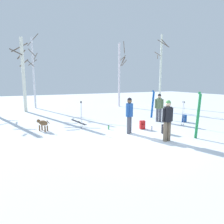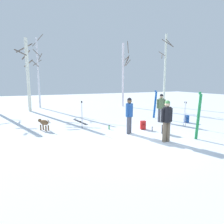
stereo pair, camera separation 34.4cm
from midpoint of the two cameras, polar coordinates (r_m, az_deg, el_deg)
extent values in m
plane|color=white|center=(8.39, 6.32, -8.26)|extent=(60.00, 60.00, 0.00)
cylinder|color=#72604C|center=(8.41, 14.03, -5.54)|extent=(0.16, 0.16, 0.82)
cylinder|color=#72604C|center=(8.52, 14.99, -5.39)|extent=(0.16, 0.16, 0.82)
cylinder|color=black|center=(8.32, 14.70, -0.65)|extent=(0.34, 0.34, 0.62)
sphere|color=beige|center=(8.26, 14.82, 2.22)|extent=(0.22, 0.22, 0.22)
sphere|color=#4C8C4C|center=(8.25, 14.84, 2.64)|extent=(0.21, 0.21, 0.21)
cylinder|color=black|center=(8.19, 13.54, -0.89)|extent=(0.10, 0.10, 0.56)
cylinder|color=black|center=(8.45, 15.82, -0.68)|extent=(0.10, 0.10, 0.56)
cylinder|color=#4C4C56|center=(9.48, 4.16, -3.66)|extent=(0.16, 0.16, 0.82)
cylinder|color=#4C4C56|center=(9.31, 3.76, -3.88)|extent=(0.16, 0.16, 0.82)
cylinder|color=#1E478C|center=(9.26, 4.01, 0.58)|extent=(0.34, 0.34, 0.62)
sphere|color=brown|center=(9.21, 4.04, 3.17)|extent=(0.22, 0.22, 0.22)
sphere|color=black|center=(9.21, 4.04, 3.54)|extent=(0.21, 0.21, 0.21)
cylinder|color=#1E478C|center=(9.46, 4.48, 0.63)|extent=(0.10, 0.10, 0.56)
cylinder|color=#1E478C|center=(9.07, 3.52, 0.28)|extent=(0.10, 0.10, 0.56)
cylinder|color=#4C4C56|center=(12.37, 13.03, -0.89)|extent=(0.16, 0.16, 0.82)
cylinder|color=#4C4C56|center=(12.37, 12.20, -0.86)|extent=(0.16, 0.16, 0.82)
cylinder|color=#566B47|center=(12.27, 12.73, 2.44)|extent=(0.34, 0.34, 0.62)
sphere|color=beige|center=(12.23, 12.79, 4.39)|extent=(0.22, 0.22, 0.22)
sphere|color=black|center=(12.23, 12.80, 4.68)|extent=(0.21, 0.21, 0.21)
cylinder|color=#566B47|center=(12.28, 13.70, 2.32)|extent=(0.10, 0.10, 0.56)
cylinder|color=#566B47|center=(12.27, 11.74, 2.38)|extent=(0.10, 0.10, 0.56)
ellipsoid|color=brown|center=(10.46, -20.21, -2.99)|extent=(0.52, 0.62, 0.26)
sphere|color=brown|center=(10.70, -21.40, -2.44)|extent=(0.18, 0.18, 0.18)
ellipsoid|color=brown|center=(10.76, -21.61, -2.51)|extent=(0.11, 0.12, 0.06)
cylinder|color=brown|center=(10.19, -18.94, -2.77)|extent=(0.14, 0.18, 0.17)
cylinder|color=brown|center=(10.62, -21.13, -4.36)|extent=(0.07, 0.07, 0.28)
cylinder|color=brown|center=(10.71, -20.50, -4.21)|extent=(0.07, 0.07, 0.28)
cylinder|color=brown|center=(10.33, -19.74, -4.65)|extent=(0.07, 0.07, 0.28)
cylinder|color=brown|center=(10.42, -19.10, -4.49)|extent=(0.07, 0.07, 0.28)
cube|color=green|center=(9.17, 22.50, -1.18)|extent=(0.16, 0.06, 1.94)
cube|color=green|center=(9.06, 22.88, 5.12)|extent=(0.06, 0.03, 0.10)
cube|color=green|center=(9.21, 22.81, -1.16)|extent=(0.16, 0.06, 1.94)
cube|color=green|center=(9.10, 23.20, 5.11)|extent=(0.06, 0.03, 0.10)
cube|color=blue|center=(13.60, 10.85, 2.09)|extent=(0.17, 0.11, 1.77)
cube|color=blue|center=(13.53, 10.96, 5.99)|extent=(0.06, 0.04, 0.10)
cube|color=blue|center=(13.61, 11.10, 2.09)|extent=(0.17, 0.11, 1.77)
cube|color=blue|center=(13.54, 11.22, 5.98)|extent=(0.06, 0.04, 0.10)
cube|color=black|center=(12.18, -10.29, -2.88)|extent=(0.33, 1.92, 0.02)
cube|color=#333338|center=(12.22, -10.39, -2.73)|extent=(0.08, 0.13, 0.03)
cube|color=black|center=(12.14, -10.72, -2.93)|extent=(0.33, 1.92, 0.02)
cube|color=#333338|center=(12.18, -10.82, -2.78)|extent=(0.08, 0.13, 0.03)
cylinder|color=#B2B2BC|center=(11.60, 18.91, -0.64)|extent=(0.02, 0.10, 1.28)
cylinder|color=black|center=(11.51, 19.08, 2.75)|extent=(0.04, 0.04, 0.10)
cylinder|color=black|center=(11.70, 18.76, -3.39)|extent=(0.07, 0.07, 0.01)
cylinder|color=#B2B2BC|center=(11.52, 19.31, -0.72)|extent=(0.02, 0.10, 1.28)
cylinder|color=black|center=(11.43, 19.49, 2.69)|extent=(0.04, 0.04, 0.10)
cylinder|color=black|center=(11.62, 19.17, -3.49)|extent=(0.07, 0.07, 0.01)
cylinder|color=#B2B2BC|center=(10.40, -9.92, -1.12)|extent=(0.02, 0.10, 1.36)
cylinder|color=black|center=(10.30, -10.03, 2.89)|extent=(0.04, 0.04, 0.10)
cylinder|color=black|center=(10.52, -9.83, -4.40)|extent=(0.07, 0.07, 0.01)
cylinder|color=#B2B2BC|center=(10.27, -9.71, -1.23)|extent=(0.02, 0.10, 1.36)
cylinder|color=black|center=(10.17, -9.82, 2.82)|extent=(0.04, 0.04, 0.10)
cylinder|color=black|center=(10.40, -9.62, -4.55)|extent=(0.07, 0.07, 0.01)
cube|color=red|center=(10.37, 7.83, -3.70)|extent=(0.30, 0.26, 0.44)
cube|color=red|center=(10.26, 8.06, -4.21)|extent=(0.20, 0.11, 0.20)
cube|color=black|center=(10.45, 7.26, -3.58)|extent=(0.04, 0.03, 0.37)
cube|color=black|center=(10.50, 8.00, -3.54)|extent=(0.04, 0.03, 0.37)
cube|color=#1E4C99|center=(12.77, 19.51, -1.74)|extent=(0.33, 0.32, 0.44)
cube|color=#1E4C99|center=(12.65, 19.52, -2.14)|extent=(0.18, 0.18, 0.20)
cube|color=black|center=(12.88, 19.17, -1.64)|extent=(0.04, 0.04, 0.37)
cube|color=black|center=(12.89, 19.80, -1.66)|extent=(0.04, 0.04, 0.37)
cube|color=black|center=(9.67, 14.09, -4.81)|extent=(0.28, 0.23, 0.44)
cube|color=black|center=(9.58, 14.51, -5.36)|extent=(0.20, 0.08, 0.20)
cube|color=black|center=(9.73, 13.36, -4.70)|extent=(0.04, 0.03, 0.37)
cube|color=black|center=(9.80, 14.07, -4.62)|extent=(0.04, 0.03, 0.37)
cylinder|color=green|center=(10.21, -1.94, -4.49)|extent=(0.07, 0.07, 0.21)
cylinder|color=black|center=(10.18, -1.95, -3.86)|extent=(0.05, 0.05, 0.02)
cylinder|color=silver|center=(10.10, 10.49, -4.81)|extent=(0.07, 0.07, 0.20)
cylinder|color=black|center=(10.07, 10.50, -4.20)|extent=(0.04, 0.04, 0.02)
cylinder|color=silver|center=(17.53, -24.78, 9.62)|extent=(0.26, 0.26, 5.86)
cylinder|color=brown|center=(17.91, -24.69, 12.76)|extent=(0.73, 0.31, 0.63)
cylinder|color=brown|center=(18.34, -25.73, 16.52)|extent=(1.32, 0.34, 0.87)
cylinder|color=brown|center=(17.95, -25.30, 14.85)|extent=(0.69, 0.17, 0.80)
cylinder|color=brown|center=(17.25, -26.65, 15.32)|extent=(0.90, 0.97, 0.58)
cylinder|color=silver|center=(19.50, -22.24, 10.33)|extent=(0.17, 0.17, 6.33)
cylinder|color=brown|center=(19.93, -22.49, 13.13)|extent=(0.80, 0.06, 0.59)
cylinder|color=brown|center=(19.82, -21.94, 14.36)|extent=(0.50, 0.48, 0.85)
cylinder|color=brown|center=(19.28, -23.05, 12.90)|extent=(0.57, 0.54, 0.63)
cylinder|color=brown|center=(19.37, -22.74, 15.65)|extent=(0.60, 0.23, 0.64)
cylinder|color=brown|center=(20.30, -22.46, 18.80)|extent=(1.00, 0.36, 1.14)
cylinder|color=silver|center=(19.42, 1.59, 10.58)|extent=(0.19, 0.19, 6.05)
cylinder|color=brown|center=(19.77, 2.50, 15.20)|extent=(0.20, 0.78, 0.41)
cylinder|color=brown|center=(19.70, 2.98, 14.00)|extent=(0.14, 1.03, 0.51)
cylinder|color=brown|center=(19.71, 2.64, 14.33)|extent=(0.10, 0.85, 0.80)
cylinder|color=brown|center=(19.61, 3.00, 18.17)|extent=(0.61, 0.81, 0.98)
cylinder|color=brown|center=(19.68, 2.82, 14.97)|extent=(0.18, 0.90, 0.71)
cylinder|color=silver|center=(20.23, 13.43, 11.45)|extent=(0.19, 0.19, 6.88)
cylinder|color=brown|center=(20.08, 12.59, 16.09)|extent=(0.08, 0.93, 0.53)
cylinder|color=brown|center=(20.33, 12.55, 15.31)|extent=(0.50, 0.61, 0.45)
cylinder|color=brown|center=(20.20, 14.54, 18.80)|extent=(0.88, 0.08, 0.64)
cylinder|color=brown|center=(19.98, 14.17, 18.68)|extent=(1.07, 0.52, 0.71)
camera|label=1|loc=(0.17, -91.04, -0.16)|focal=31.57mm
camera|label=2|loc=(0.17, 88.96, 0.16)|focal=31.57mm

